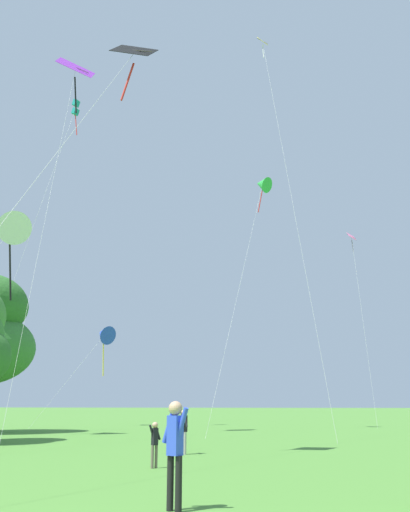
% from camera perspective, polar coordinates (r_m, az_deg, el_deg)
% --- Properties ---
extents(kite_pink_low, '(0.84, 5.73, 16.37)m').
position_cam_1_polar(kite_pink_low, '(47.32, 15.89, 0.61)').
color(kite_pink_low, pink).
rests_on(kite_pink_low, ground_plane).
extents(kite_white_distant, '(4.41, 6.96, 12.95)m').
position_cam_1_polar(kite_white_distant, '(32.78, -20.42, 3.02)').
color(kite_white_distant, white).
rests_on(kite_white_distant, ground_plane).
extents(kite_black_large, '(2.13, 11.07, 15.46)m').
position_cam_1_polar(kite_black_large, '(21.12, -8.26, 20.26)').
color(kite_black_large, black).
rests_on(kite_black_large, ground_plane).
extents(kite_green_small, '(3.99, 9.79, 18.26)m').
position_cam_1_polar(kite_green_small, '(39.68, 6.25, 7.77)').
color(kite_green_small, green).
rests_on(kite_green_small, ground_plane).
extents(kite_teal_box, '(1.57, 9.34, 25.62)m').
position_cam_1_polar(kite_teal_box, '(45.20, -14.02, 15.15)').
color(kite_teal_box, teal).
rests_on(kite_teal_box, ground_plane).
extents(kite_blue_delta, '(4.80, 5.36, 8.05)m').
position_cam_1_polar(kite_blue_delta, '(43.77, -11.00, -8.38)').
color(kite_blue_delta, blue).
rests_on(kite_blue_delta, ground_plane).
extents(kite_yellow_diamond, '(3.15, 8.57, 27.93)m').
position_cam_1_polar(kite_yellow_diamond, '(39.24, 6.88, 19.41)').
color(kite_yellow_diamond, yellow).
rests_on(kite_yellow_diamond, ground_plane).
extents(kite_purple_streamer, '(3.77, 11.01, 23.68)m').
position_cam_1_polar(kite_purple_streamer, '(36.32, -14.03, 18.27)').
color(kite_purple_streamer, purple).
rests_on(kite_purple_streamer, ground_plane).
extents(person_child_small, '(0.31, 0.32, 1.21)m').
position_cam_1_polar(person_child_small, '(15.44, -5.52, -19.39)').
color(person_child_small, '#665B4C').
rests_on(person_child_small, ground_plane).
extents(person_in_blue_jacket, '(0.35, 0.43, 1.51)m').
position_cam_1_polar(person_in_blue_jacket, '(19.38, -2.30, -18.17)').
color(person_in_blue_jacket, gray).
rests_on(person_in_blue_jacket, ground_plane).
extents(person_in_red_shirt, '(0.53, 0.35, 1.76)m').
position_cam_1_polar(person_in_red_shirt, '(9.46, -3.30, -19.78)').
color(person_in_red_shirt, black).
rests_on(person_in_red_shirt, ground_plane).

